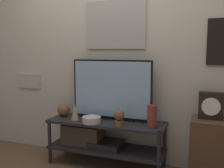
{
  "coord_description": "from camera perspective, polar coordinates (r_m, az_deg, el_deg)",
  "views": [
    {
      "loc": [
        1.07,
        -2.43,
        1.32
      ],
      "look_at": [
        0.07,
        0.25,
        0.95
      ],
      "focal_mm": 42.0,
      "sensor_mm": 36.0,
      "label": 1
    }
  ],
  "objects": [
    {
      "name": "side_table",
      "position": [
        2.89,
        20.39,
        -13.34
      ],
      "size": [
        0.37,
        0.35,
        0.63
      ],
      "color": "#513823",
      "rests_on": "ground_plane"
    },
    {
      "name": "vase_wide_bowl",
      "position": [
        2.93,
        -4.47,
        -7.77
      ],
      "size": [
        0.21,
        0.21,
        0.07
      ],
      "color": "beige",
      "rests_on": "media_console"
    },
    {
      "name": "wall_back",
      "position": [
        3.12,
        0.54,
        8.15
      ],
      "size": [
        6.4,
        0.08,
        2.7
      ],
      "color": "beige",
      "rests_on": "ground_plane"
    },
    {
      "name": "decorative_bust",
      "position": [
        2.78,
        1.57,
        -7.18
      ],
      "size": [
        0.11,
        0.11,
        0.18
      ],
      "color": "brown",
      "rests_on": "media_console"
    },
    {
      "name": "mantel_clock",
      "position": [
        2.8,
        20.74,
        -4.42
      ],
      "size": [
        0.24,
        0.11,
        0.27
      ],
      "color": "black",
      "rests_on": "side_table"
    },
    {
      "name": "television",
      "position": [
        2.99,
        -0.09,
        -1.15
      ],
      "size": [
        0.94,
        0.05,
        0.69
      ],
      "color": "black",
      "rests_on": "media_console"
    },
    {
      "name": "vase_tall_ceramic",
      "position": [
        2.77,
        8.68,
        -6.93
      ],
      "size": [
        0.1,
        0.1,
        0.23
      ],
      "color": "brown",
      "rests_on": "media_console"
    },
    {
      "name": "vase_slim_bronze",
      "position": [
        3.05,
        -8.05,
        -6.02
      ],
      "size": [
        0.09,
        0.09,
        0.19
      ],
      "color": "tan",
      "rests_on": "media_console"
    },
    {
      "name": "vase_round_glass",
      "position": [
        3.25,
        -10.47,
        -5.59
      ],
      "size": [
        0.15,
        0.15,
        0.15
      ],
      "color": "brown",
      "rests_on": "media_console"
    },
    {
      "name": "media_console",
      "position": [
        3.09,
        -3.19,
        -11.32
      ],
      "size": [
        1.33,
        0.42,
        0.52
      ],
      "color": "#232326",
      "rests_on": "ground_plane"
    }
  ]
}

